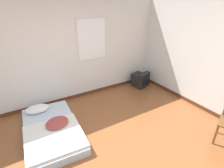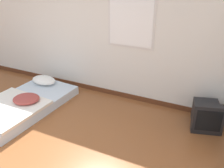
% 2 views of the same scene
% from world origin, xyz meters
% --- Properties ---
extents(ground_plane, '(20.00, 20.00, 0.00)m').
position_xyz_m(ground_plane, '(0.00, 0.00, 0.00)').
color(ground_plane, brown).
extents(wall_back, '(7.87, 0.08, 2.60)m').
position_xyz_m(wall_back, '(0.01, 2.48, 1.29)').
color(wall_back, silver).
rests_on(wall_back, ground_plane).
extents(mattress_bed, '(1.13, 1.90, 0.30)m').
position_xyz_m(mattress_bed, '(-0.71, 1.30, 0.11)').
color(mattress_bed, silver).
rests_on(mattress_bed, ground_plane).
extents(crt_tv, '(0.51, 0.53, 0.47)m').
position_xyz_m(crt_tv, '(2.24, 2.08, 0.23)').
color(crt_tv, black).
rests_on(crt_tv, ground_plane).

